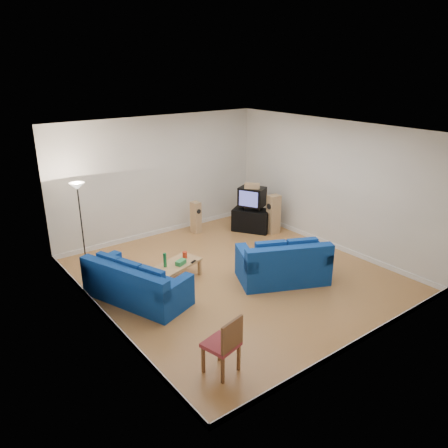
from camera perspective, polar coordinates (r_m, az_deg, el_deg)
room at (r=9.18m, az=1.51°, el=1.91°), size 6.01×6.51×3.21m
sofa_three_seat at (r=8.85m, az=-11.52°, el=-7.97°), size 1.61×2.33×0.83m
sofa_loveseat at (r=9.48m, az=7.75°, el=-5.44°), size 2.12×1.72×0.93m
coffee_table at (r=9.46m, az=-6.26°, el=-5.45°), size 1.23×0.86×0.41m
bottle at (r=9.26m, az=-7.72°, el=-4.68°), size 0.07×0.07×0.31m
tissue_box at (r=9.36m, az=-5.66°, el=-5.00°), size 0.27×0.21×0.10m
red_canister at (r=9.65m, az=-5.14°, el=-4.03°), size 0.13×0.13×0.14m
remote at (r=9.46m, az=-4.02°, el=-4.92°), size 0.16×0.11×0.02m
tv_stand at (r=12.25m, az=3.59°, el=0.53°), size 1.02×1.15×0.62m
av_receiver at (r=12.17m, az=3.66°, el=2.20°), size 0.57×0.55×0.10m
television at (r=12.06m, az=3.68°, el=3.59°), size 0.75×0.83×0.52m
centre_speaker at (r=11.87m, az=3.69°, el=4.99°), size 0.40×0.40×0.14m
speaker_left at (r=12.04m, az=-3.69°, el=0.85°), size 0.22×0.29×0.89m
speaker_right at (r=12.03m, az=6.47°, el=1.26°), size 0.35×0.27×1.09m
floor_lamp at (r=10.19m, az=-18.49°, el=3.26°), size 0.34×0.34×1.98m
dining_chair at (r=6.69m, az=0.11°, el=-15.27°), size 0.56×0.56×0.97m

